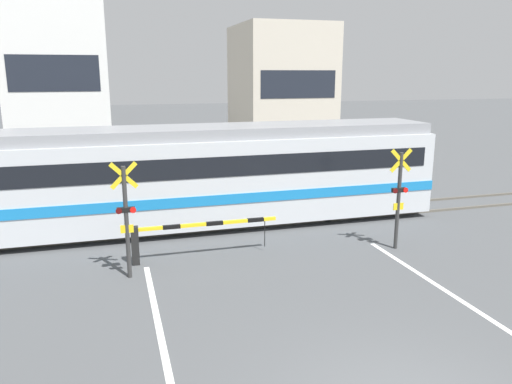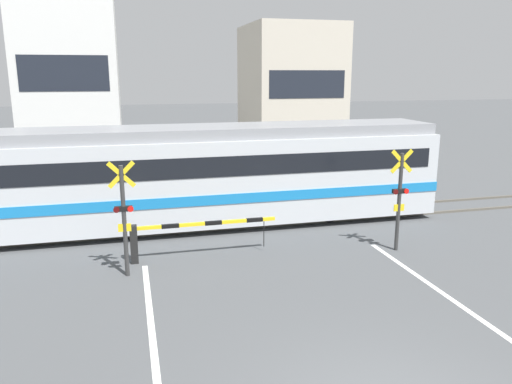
{
  "view_description": "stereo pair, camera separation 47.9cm",
  "coord_description": "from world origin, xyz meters",
  "px_view_note": "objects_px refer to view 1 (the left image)",
  "views": [
    {
      "loc": [
        -4.07,
        -5.57,
        5.05
      ],
      "look_at": [
        0.0,
        8.33,
        1.6
      ],
      "focal_mm": 35.0,
      "sensor_mm": 36.0,
      "label": 1
    },
    {
      "loc": [
        -3.6,
        -5.7,
        5.05
      ],
      "look_at": [
        0.0,
        8.33,
        1.6
      ],
      "focal_mm": 35.0,
      "sensor_mm": 36.0,
      "label": 2
    }
  ],
  "objects_px": {
    "crossing_barrier_near": "(175,234)",
    "crossing_signal_left": "(126,215)",
    "commuter_train": "(146,177)",
    "crossing_signal_right": "(399,195)",
    "crossing_barrier_far": "(281,181)"
  },
  "relations": [
    {
      "from": "crossing_barrier_near",
      "to": "crossing_signal_left",
      "type": "distance_m",
      "value": 1.78
    },
    {
      "from": "commuter_train",
      "to": "crossing_signal_right",
      "type": "xyz_separation_m",
      "value": [
        6.87,
        -3.86,
        -0.16
      ]
    },
    {
      "from": "crossing_signal_left",
      "to": "crossing_signal_right",
      "type": "relative_size",
      "value": 1.0
    },
    {
      "from": "commuter_train",
      "to": "crossing_barrier_near",
      "type": "relative_size",
      "value": 4.82
    },
    {
      "from": "crossing_barrier_far",
      "to": "crossing_barrier_near",
      "type": "bearing_deg",
      "value": -131.18
    },
    {
      "from": "crossing_barrier_near",
      "to": "crossing_signal_left",
      "type": "height_order",
      "value": "crossing_signal_left"
    },
    {
      "from": "commuter_train",
      "to": "crossing_barrier_far",
      "type": "bearing_deg",
      "value": 26.47
    },
    {
      "from": "commuter_train",
      "to": "crossing_barrier_near",
      "type": "height_order",
      "value": "commuter_train"
    },
    {
      "from": "commuter_train",
      "to": "crossing_signal_left",
      "type": "distance_m",
      "value": 3.94
    },
    {
      "from": "commuter_train",
      "to": "crossing_signal_right",
      "type": "bearing_deg",
      "value": -29.33
    },
    {
      "from": "commuter_train",
      "to": "crossing_barrier_far",
      "type": "relative_size",
      "value": 4.82
    },
    {
      "from": "commuter_train",
      "to": "crossing_signal_left",
      "type": "height_order",
      "value": "commuter_train"
    },
    {
      "from": "commuter_train",
      "to": "crossing_signal_right",
      "type": "distance_m",
      "value": 7.89
    },
    {
      "from": "crossing_barrier_near",
      "to": "crossing_signal_right",
      "type": "bearing_deg",
      "value": -7.66
    },
    {
      "from": "crossing_signal_right",
      "to": "crossing_barrier_far",
      "type": "bearing_deg",
      "value": 101.02
    }
  ]
}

